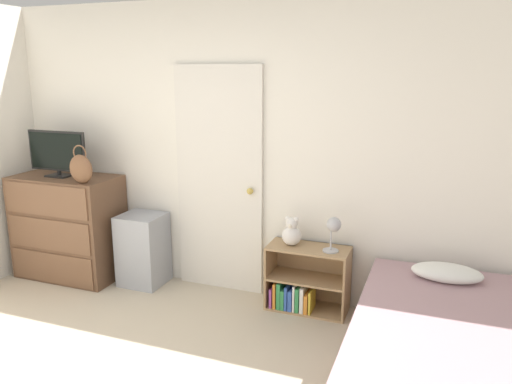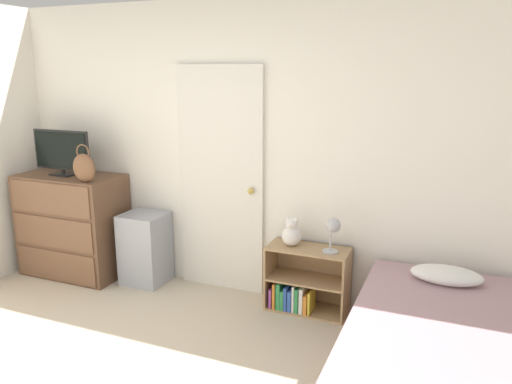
{
  "view_description": "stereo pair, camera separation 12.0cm",
  "coord_description": "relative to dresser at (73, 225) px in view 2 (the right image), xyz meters",
  "views": [
    {
      "loc": [
        1.85,
        -1.76,
        1.97
      ],
      "look_at": [
        0.45,
        1.93,
        1.0
      ],
      "focal_mm": 35.0,
      "sensor_mm": 36.0,
      "label": 1
    },
    {
      "loc": [
        1.96,
        -1.72,
        1.97
      ],
      "look_at": [
        0.45,
        1.93,
        1.0
      ],
      "focal_mm": 35.0,
      "sensor_mm": 36.0,
      "label": 2
    }
  ],
  "objects": [
    {
      "name": "wall_back",
      "position": [
        1.47,
        0.32,
        0.78
      ],
      "size": [
        10.0,
        0.06,
        2.55
      ],
      "color": "white",
      "rests_on": "ground_plane"
    },
    {
      "name": "door_closed",
      "position": [
        1.48,
        0.27,
        0.51
      ],
      "size": [
        0.81,
        0.09,
        2.01
      ],
      "color": "silver",
      "rests_on": "ground_plane"
    },
    {
      "name": "storage_bin",
      "position": [
        0.77,
        0.08,
        -0.16
      ],
      "size": [
        0.39,
        0.37,
        0.67
      ],
      "color": "#999EA8",
      "rests_on": "ground_plane"
    },
    {
      "name": "bed",
      "position": [
        3.42,
        -0.71,
        -0.25
      ],
      "size": [
        1.11,
        1.98,
        0.59
      ],
      "color": "brown",
      "rests_on": "ground_plane"
    },
    {
      "name": "desk_lamp",
      "position": [
        2.56,
        0.07,
        0.26
      ],
      "size": [
        0.15,
        0.14,
        0.29
      ],
      "color": "#B2B2B7",
      "rests_on": "bookshelf"
    },
    {
      "name": "bookshelf",
      "position": [
        2.31,
        0.11,
        -0.28
      ],
      "size": [
        0.67,
        0.31,
        0.55
      ],
      "color": "tan",
      "rests_on": "ground_plane"
    },
    {
      "name": "handbag",
      "position": [
        0.36,
        -0.18,
        0.63
      ],
      "size": [
        0.23,
        0.09,
        0.34
      ],
      "color": "brown",
      "rests_on": "dresser"
    },
    {
      "name": "tv",
      "position": [
        -0.04,
        -0.02,
        0.72
      ],
      "size": [
        0.63,
        0.16,
        0.43
      ],
      "color": "black",
      "rests_on": "dresser"
    },
    {
      "name": "teddy_bear",
      "position": [
        2.2,
        0.11,
        0.16
      ],
      "size": [
        0.16,
        0.16,
        0.25
      ],
      "color": "silver",
      "rests_on": "bookshelf"
    },
    {
      "name": "dresser",
      "position": [
        0.0,
        0.0,
        0.0
      ],
      "size": [
        0.99,
        0.54,
        0.99
      ],
      "color": "brown",
      "rests_on": "ground_plane"
    }
  ]
}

